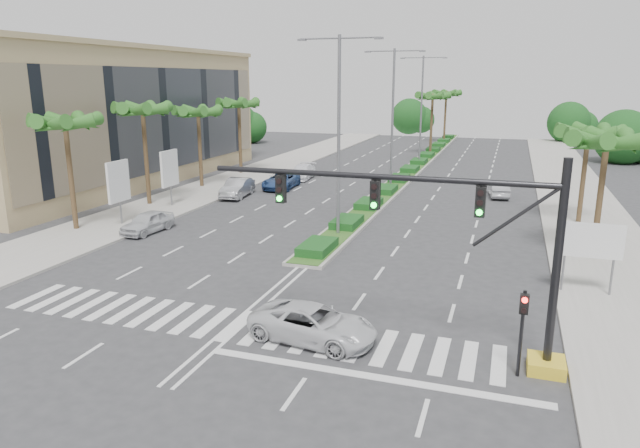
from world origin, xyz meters
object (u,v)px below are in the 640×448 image
object	(u,v)px
car_parked_a	(148,222)
car_parked_d	(302,172)
car_parked_c	(281,181)
car_right	(499,189)
car_crossing	(313,324)
car_parked_b	(237,188)

from	to	relation	value
car_parked_a	car_parked_d	size ratio (longest dim) A/B	0.83
car_parked_c	car_right	distance (m)	18.73
car_crossing	car_right	size ratio (longest dim) A/B	1.18
car_parked_b	car_right	size ratio (longest dim) A/B	1.15
car_parked_a	car_parked_c	xyz separation A→B (m)	(2.33, 16.73, 0.04)
car_crossing	car_right	world-z (taller)	car_right
car_crossing	car_parked_b	bearing A→B (deg)	40.08
car_crossing	car_right	distance (m)	30.83
car_parked_d	car_right	bearing A→B (deg)	-13.80
car_parked_d	car_crossing	bearing A→B (deg)	-73.21
car_parked_a	car_parked_c	size ratio (longest dim) A/B	0.77
car_right	car_parked_c	bearing A→B (deg)	-0.11
car_parked_b	car_parked_d	xyz separation A→B (m)	(2.02, 10.07, -0.08)
car_parked_d	car_parked_b	bearing A→B (deg)	-105.49
car_parked_c	car_crossing	distance (m)	30.82
car_parked_b	car_parked_a	bearing A→B (deg)	-98.46
car_parked_a	car_right	size ratio (longest dim) A/B	0.98
car_parked_b	car_crossing	size ratio (longest dim) A/B	0.97
car_parked_b	car_parked_c	size ratio (longest dim) A/B	0.91
car_parked_c	car_right	size ratio (longest dim) A/B	1.26
car_parked_b	car_parked_d	distance (m)	10.28
car_parked_b	car_crossing	world-z (taller)	car_parked_b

